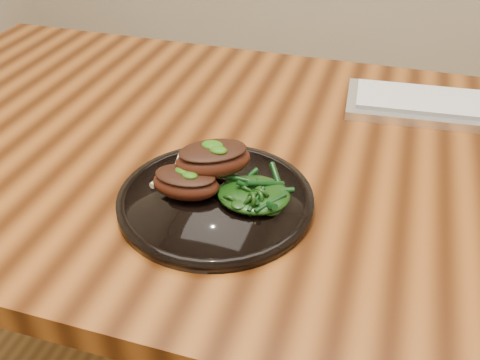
% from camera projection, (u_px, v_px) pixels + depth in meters
% --- Properties ---
extents(desk, '(1.60, 0.80, 0.75)m').
position_uv_depth(desk, '(294.00, 197.00, 0.89)').
color(desk, '#361706').
rests_on(desk, ground).
extents(plate, '(0.27, 0.27, 0.02)m').
position_uv_depth(plate, '(216.00, 199.00, 0.74)').
color(plate, black).
rests_on(plate, desk).
extents(lamb_chop_front, '(0.10, 0.07, 0.04)m').
position_uv_depth(lamb_chop_front, '(185.00, 182.00, 0.72)').
color(lamb_chop_front, '#3D160B').
rests_on(lamb_chop_front, plate).
extents(lamb_chop_back, '(0.12, 0.11, 0.05)m').
position_uv_depth(lamb_chop_back, '(213.00, 159.00, 0.73)').
color(lamb_chop_back, '#3D160B').
rests_on(lamb_chop_back, plate).
extents(herb_smear, '(0.08, 0.05, 0.01)m').
position_uv_depth(herb_smear, '(207.00, 167.00, 0.78)').
color(herb_smear, '#154407').
rests_on(herb_smear, plate).
extents(greens_heap, '(0.10, 0.09, 0.04)m').
position_uv_depth(greens_heap, '(254.00, 190.00, 0.71)').
color(greens_heap, black).
rests_on(greens_heap, plate).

